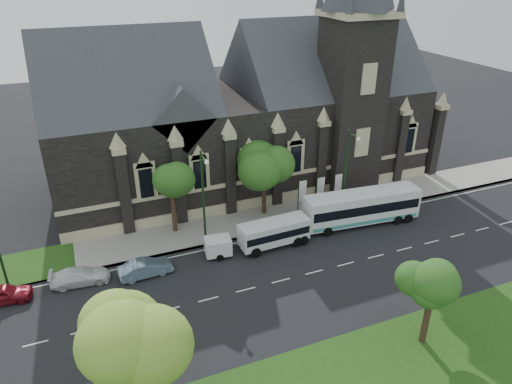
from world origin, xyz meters
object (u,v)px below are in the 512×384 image
tree_park_east (434,283)px  sedan (146,268)px  street_lamp_near (347,169)px  car_far_white (80,276)px  tree_walk_right (266,159)px  tree_park_near (143,332)px  tree_walk_left (172,175)px  street_lamp_mid (204,195)px  car_far_red (3,294)px  banner_flag_left (301,193)px  banner_flag_right (337,187)px  box_trailer (218,246)px  banner_flag_center (319,190)px  tour_coach (362,207)px  shuttle_bus (274,232)px

tree_park_east → sedan: size_ratio=1.49×
street_lamp_near → car_far_white: size_ratio=2.00×
tree_walk_right → street_lamp_near: street_lamp_near is taller
car_far_white → tree_park_east: bearing=-120.2°
tree_park_near → tree_walk_left: 20.38m
street_lamp_near → car_far_white: (-24.71, -1.38, -4.46)m
street_lamp_mid → sedan: bearing=-158.1°
tree_park_near → tree_walk_right: tree_park_near is taller
tree_walk_right → car_far_red: 24.49m
banner_flag_left → banner_flag_right: (4.00, 0.00, 0.00)m
box_trailer → car_far_red: size_ratio=0.80×
street_lamp_mid → car_far_red: street_lamp_mid is taller
banner_flag_center → banner_flag_right: (2.00, 0.00, 0.00)m
tree_walk_left → tree_park_near: bearing=-107.1°
street_lamp_near → tour_coach: street_lamp_near is taller
banner_flag_center → street_lamp_near: bearing=-48.1°
tree_walk_right → shuttle_bus: 7.49m
tour_coach → box_trailer: 14.39m
tree_walk_right → street_lamp_near: (6.79, -3.62, -0.71)m
tree_walk_right → street_lamp_mid: street_lamp_mid is taller
street_lamp_near → shuttle_bus: street_lamp_near is taller
street_lamp_mid → car_far_white: street_lamp_mid is taller
tree_park_east → street_lamp_mid: bearing=121.8°
street_lamp_mid → banner_flag_center: (12.29, 1.91, -2.73)m
banner_flag_center → tour_coach: size_ratio=0.35×
tree_walk_left → tree_walk_right: bearing=0.1°
banner_flag_right → shuttle_bus: 9.68m
tree_walk_left → box_trailer: 7.60m
car_far_white → car_far_red: bearing=97.8°
street_lamp_mid → box_trailer: 4.57m
banner_flag_left → car_far_red: (-26.45, -3.50, -1.69)m
tree_walk_right → sedan: tree_walk_right is taller
tree_walk_left → street_lamp_near: size_ratio=0.85×
car_far_red → car_far_white: (5.46, 0.21, -0.04)m
shuttle_bus → car_far_white: bearing=174.8°
tree_walk_right → tour_coach: 10.20m
tree_walk_right → banner_flag_right: size_ratio=1.95×
car_far_white → street_lamp_mid: bearing=-77.1°
tree_park_east → street_lamp_near: bearing=76.9°
street_lamp_mid → box_trailer: street_lamp_mid is taller
street_lamp_mid → street_lamp_near: bearing=0.0°
box_trailer → car_far_red: 16.67m
tree_walk_left → shuttle_bus: tree_walk_left is taller
tree_walk_left → sedan: (-3.97, -5.93, -5.04)m
tree_walk_right → banner_flag_left: (3.08, -1.71, -3.43)m
tree_park_near → tree_walk_right: bearing=52.4°
banner_flag_left → tour_coach: (4.57, -3.72, -0.58)m
street_lamp_near → box_trailer: bearing=-172.2°
tree_park_east → tour_coach: 15.59m
tree_park_east → tree_walk_right: tree_walk_right is taller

